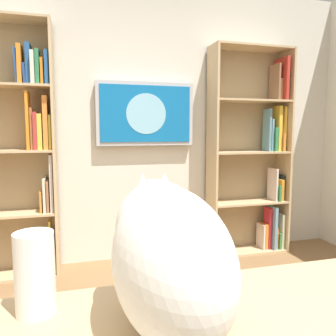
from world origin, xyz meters
TOP-DOWN VIEW (x-y plane):
  - wall_back at (0.00, -2.23)m, footprint 4.52×0.06m
  - bookshelf_left at (-1.24, -2.07)m, footprint 0.85×0.28m
  - bookshelf_right at (1.06, -2.07)m, footprint 0.79×0.28m
  - wall_mounted_tv at (-0.08, -2.15)m, footprint 0.94×0.07m
  - cat at (0.36, 0.23)m, footprint 0.32×0.65m
  - paper_towel_roll at (0.70, 0.07)m, footprint 0.11×0.11m

SIDE VIEW (x-z plane):
  - paper_towel_roll at x=0.70m, z-range 0.75..0.99m
  - cat at x=0.36m, z-range 0.76..1.15m
  - bookshelf_left at x=-1.24m, z-range -0.04..2.07m
  - bookshelf_right at x=1.06m, z-range 0.02..2.23m
  - wall_back at x=0.00m, z-range 0.00..2.70m
  - wall_mounted_tv at x=-0.08m, z-range 1.13..1.74m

